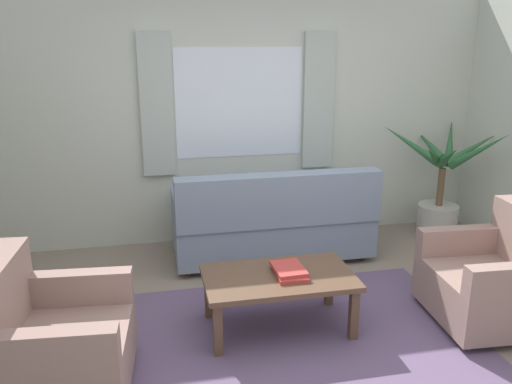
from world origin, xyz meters
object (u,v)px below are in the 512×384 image
Objects in this scene: armchair_left at (50,342)px; potted_plant at (440,192)px; couch at (273,223)px; coffee_table at (279,282)px; book_stack_on_table at (289,271)px; armchair_right at (496,279)px.

armchair_left is 4.15m from potted_plant.
coffee_table is at bearing 78.08° from couch.
coffee_table is at bearing -145.78° from potted_plant.
book_stack_on_table is (0.08, -0.01, 0.08)m from coffee_table.
coffee_table is 2.61m from potted_plant.
couch is at bearing 81.51° from book_stack_on_table.
armchair_right reaches higher than book_stack_on_table.
armchair_right is 2.71× the size of book_stack_on_table.
coffee_table is (1.53, 0.44, 0.03)m from armchair_left.
potted_plant is at bearing -57.90° from armchair_left.
armchair_left and armchair_right have the same top height.
couch is 2.14× the size of armchair_right.
coffee_table is 3.37× the size of book_stack_on_table.
coffee_table is (-1.63, 0.23, 0.03)m from armchair_right.
armchair_left is (-1.80, -1.72, -0.01)m from couch.
book_stack_on_table is (-0.19, -1.28, 0.10)m from couch.
armchair_right reaches higher than coffee_table.
book_stack_on_table reaches higher than coffee_table.
couch is 1.90m from potted_plant.
book_stack_on_table is (-1.56, 0.23, 0.11)m from armchair_right.
armchair_right is 1.58m from book_stack_on_table.
couch is 1.31m from coffee_table.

